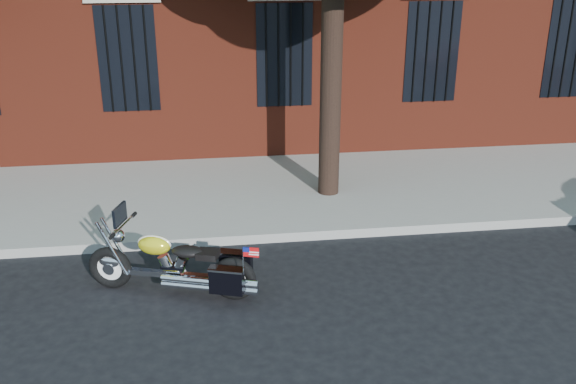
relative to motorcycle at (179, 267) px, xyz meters
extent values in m
plane|color=black|center=(2.03, 0.05, -0.40)|extent=(120.00, 120.00, 0.00)
cube|color=gray|center=(2.03, 1.43, -0.33)|extent=(40.00, 0.16, 0.15)
cube|color=gray|center=(2.03, 3.31, -0.33)|extent=(40.00, 3.60, 0.15)
cube|color=black|center=(2.03, 5.16, 1.80)|extent=(1.10, 0.14, 2.00)
cylinder|color=black|center=(2.03, 5.08, 1.80)|extent=(0.04, 0.04, 2.00)
cylinder|color=black|center=(2.53, 2.95, 2.10)|extent=(0.36, 0.36, 5.00)
torus|color=black|center=(-0.91, 0.30, -0.10)|extent=(0.60, 0.31, 0.59)
torus|color=black|center=(0.68, -0.22, -0.10)|extent=(0.60, 0.31, 0.59)
cylinder|color=white|center=(-0.91, 0.30, -0.10)|extent=(0.44, 0.19, 0.44)
cylinder|color=white|center=(0.68, -0.22, -0.10)|extent=(0.44, 0.19, 0.44)
ellipsoid|color=white|center=(-0.91, 0.30, -0.02)|extent=(0.33, 0.20, 0.17)
ellipsoid|color=yellow|center=(0.68, -0.22, 0.00)|extent=(0.33, 0.21, 0.17)
cube|color=white|center=(-0.11, 0.04, -0.12)|extent=(1.29, 0.49, 0.07)
cylinder|color=white|center=(-0.07, 0.03, -0.14)|extent=(0.32, 0.24, 0.28)
cylinder|color=white|center=(0.30, -0.26, -0.13)|extent=(1.07, 0.42, 0.08)
ellipsoid|color=yellow|center=(-0.30, 0.10, 0.28)|extent=(0.49, 0.37, 0.25)
ellipsoid|color=black|center=(0.12, -0.03, 0.23)|extent=(0.48, 0.37, 0.14)
cube|color=black|center=(0.73, 0.01, -0.01)|extent=(0.45, 0.26, 0.34)
cube|color=black|center=(0.59, -0.43, -0.01)|extent=(0.45, 0.26, 0.34)
cylinder|color=white|center=(-0.68, 0.22, 0.53)|extent=(0.24, 0.66, 0.03)
sphere|color=white|center=(-0.76, 0.25, 0.37)|extent=(0.22, 0.22, 0.18)
cube|color=black|center=(-0.71, 0.23, 0.67)|extent=(0.14, 0.35, 0.25)
cube|color=red|center=(0.89, -0.56, 0.43)|extent=(0.19, 0.07, 0.12)
camera|label=1|loc=(0.41, -7.42, 3.92)|focal=40.00mm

